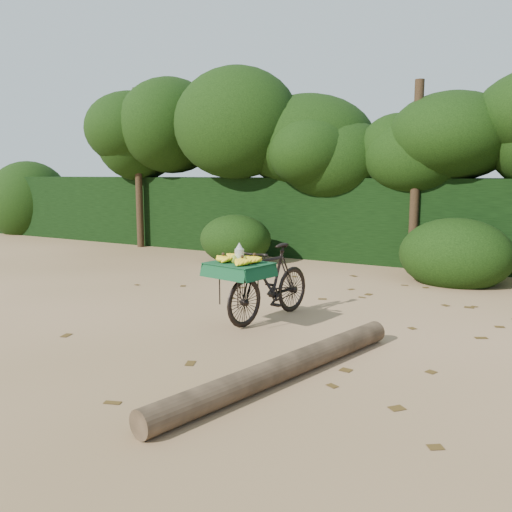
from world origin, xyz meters
The scene contains 7 objects.
ground centered at (0.00, 0.00, 0.00)m, with size 80.00×80.00×0.00m, color tan.
vendor_bicycle centered at (-0.17, 0.60, 0.50)m, with size 0.87×1.79×0.99m.
fallen_log centered at (0.97, -1.16, 0.12)m, with size 0.23×0.23×3.21m, color brown.
hedge_backdrop centered at (0.00, 6.30, 0.90)m, with size 26.00×1.80×1.80m, color black.
tree_row centered at (-0.65, 5.50, 2.00)m, with size 14.50×2.00×4.00m, color black, non-canonical shape.
bush_clumps centered at (0.50, 4.30, 0.45)m, with size 8.80×1.70×0.90m, color black, non-canonical shape.
leaf_litter centered at (0.00, 0.65, 0.01)m, with size 7.00×7.30×0.01m, color #483313, non-canonical shape.
Camera 1 is at (3.13, -5.45, 1.89)m, focal length 38.00 mm.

